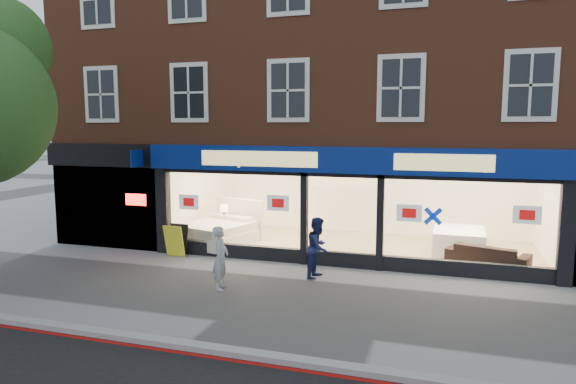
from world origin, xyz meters
The scene contains 12 objects.
ground centered at (0.00, 0.00, 0.00)m, with size 120.00×120.00×0.00m, color gray.
kerb_line centered at (0.00, -3.10, 0.01)m, with size 60.00×0.10×0.01m, color #8C0A07.
kerb_stone centered at (0.00, -2.90, 0.06)m, with size 60.00×0.25×0.12m, color gray.
showroom_floor centered at (0.00, 5.25, 0.05)m, with size 11.00×4.50×0.10m, color tan.
building centered at (-0.02, 6.93, 6.67)m, with size 19.00×8.26×10.30m.
display_bed centered at (-4.26, 4.34, 0.47)m, with size 2.48×2.75×1.31m.
bedside_table centered at (-4.40, 5.03, 0.38)m, with size 0.45×0.45×0.55m, color brown.
mattress_stack centered at (3.10, 5.21, 0.46)m, with size 1.46×1.84×0.72m.
sofa centered at (3.82, 3.92, 0.40)m, with size 2.08×0.81×0.61m, color black.
a_board centered at (-4.90, 2.70, 0.48)m, with size 0.62×0.40×0.96m, color yellow.
pedestrian_grey centered at (-2.33, 0.30, 0.76)m, with size 0.55×0.36×1.51m, color #A6AAAE.
pedestrian_blue centered at (-0.36, 1.91, 0.78)m, with size 0.76×0.59×1.56m, color #1B234C.
Camera 1 is at (2.76, -10.48, 3.86)m, focal length 32.00 mm.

